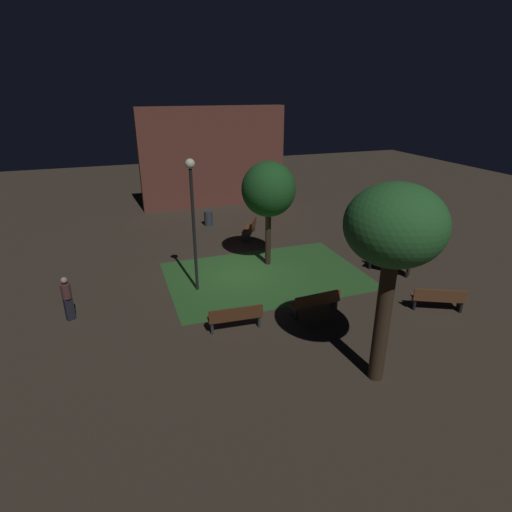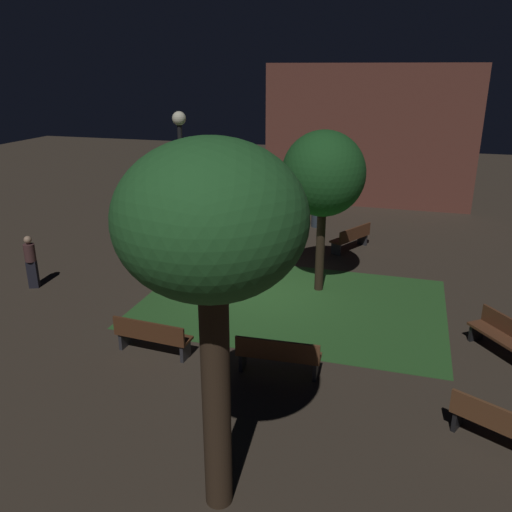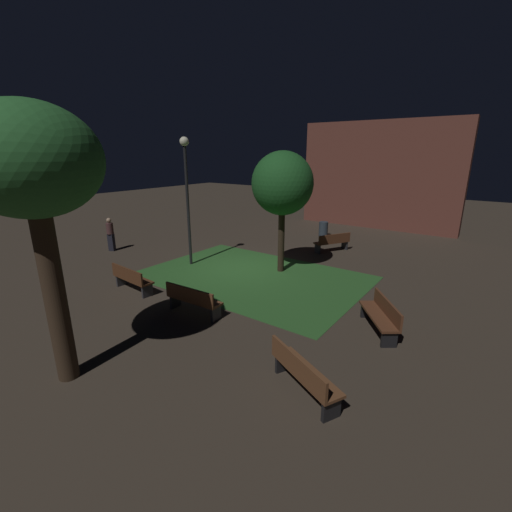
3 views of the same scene
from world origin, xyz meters
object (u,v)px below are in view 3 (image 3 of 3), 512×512
object	(u,v)px
bench_front_right	(302,373)
lamp_post_plaza_west	(187,182)
bench_corner	(131,278)
bench_back_row	(381,315)
bench_near_trees	(193,299)
bench_lawn_edge	(333,242)
trash_bin	(323,229)
tree_right_canopy	(282,184)
pedestrian	(110,234)
tree_left_canopy	(31,168)

from	to	relation	value
bench_front_right	lamp_post_plaza_west	xyz separation A→B (m)	(-7.81, 4.52, 2.96)
bench_corner	bench_back_row	distance (m)	8.03
bench_corner	bench_back_row	size ratio (longest dim) A/B	1.06
bench_near_trees	lamp_post_plaza_west	distance (m)	5.68
bench_lawn_edge	lamp_post_plaza_west	distance (m)	7.35
lamp_post_plaza_west	trash_bin	distance (m)	8.84
bench_front_right	tree_right_canopy	world-z (taller)	tree_right_canopy
bench_back_row	bench_lawn_edge	bearing A→B (deg)	123.24
bench_back_row	pedestrian	world-z (taller)	pedestrian
tree_right_canopy	bench_lawn_edge	bearing A→B (deg)	82.74
bench_back_row	trash_bin	xyz separation A→B (m)	(-5.94, 9.05, -0.06)
bench_near_trees	tree_left_canopy	world-z (taller)	tree_left_canopy
bench_front_right	bench_lawn_edge	bearing A→B (deg)	110.76
bench_near_trees	lamp_post_plaza_west	xyz separation A→B (m)	(-3.54, 3.31, 2.96)
bench_corner	tree_right_canopy	size ratio (longest dim) A/B	0.39
pedestrian	bench_corner	bearing A→B (deg)	-25.94
bench_near_trees	bench_front_right	world-z (taller)	same
bench_front_right	bench_lawn_edge	distance (m)	10.57
bench_near_trees	bench_corner	bearing A→B (deg)	180.00
lamp_post_plaza_west	pedestrian	xyz separation A→B (m)	(-4.62, -0.78, -2.60)
tree_left_canopy	trash_bin	bearing A→B (deg)	94.53
bench_front_right	pedestrian	distance (m)	12.99
bench_front_right	lamp_post_plaza_west	distance (m)	9.50
pedestrian	lamp_post_plaza_west	bearing A→B (deg)	9.53
trash_bin	bench_back_row	bearing A→B (deg)	-56.74
bench_near_trees	tree_right_canopy	xyz separation A→B (m)	(0.03, 4.79, 2.96)
bench_lawn_edge	tree_left_canopy	distance (m)	12.90
bench_back_row	tree_left_canopy	xyz separation A→B (m)	(-4.76, -5.85, 3.84)
bench_front_right	trash_bin	xyz separation A→B (m)	(-5.45, 12.48, -0.06)
bench_lawn_edge	trash_bin	size ratio (longest dim) A/B	2.16
bench_back_row	bench_front_right	bearing A→B (deg)	-98.05
bench_back_row	tree_left_canopy	size ratio (longest dim) A/B	0.32
bench_lawn_edge	tree_left_canopy	world-z (taller)	tree_left_canopy
bench_corner	lamp_post_plaza_west	distance (m)	4.48
bench_near_trees	pedestrian	world-z (taller)	pedestrian
bench_back_row	lamp_post_plaza_west	size ratio (longest dim) A/B	0.34
bench_front_right	lamp_post_plaza_west	size ratio (longest dim) A/B	0.35
bench_corner	pedestrian	bearing A→B (deg)	154.06
lamp_post_plaza_west	bench_near_trees	bearing A→B (deg)	-43.08
bench_near_trees	lamp_post_plaza_west	size ratio (longest dim) A/B	0.35
bench_lawn_edge	bench_back_row	distance (m)	7.71
bench_lawn_edge	bench_back_row	bearing A→B (deg)	-56.76
lamp_post_plaza_west	trash_bin	world-z (taller)	lamp_post_plaza_west
bench_lawn_edge	tree_left_canopy	xyz separation A→B (m)	(-0.53, -12.31, 3.84)
bench_corner	tree_right_canopy	xyz separation A→B (m)	(2.99, 4.79, 2.96)
tree_right_canopy	trash_bin	bearing A→B (deg)	100.60
lamp_post_plaza_west	bench_corner	bearing A→B (deg)	-80.01
lamp_post_plaza_west	trash_bin	size ratio (longest dim) A/B	6.16
bench_corner	bench_front_right	distance (m)	7.33
bench_near_trees	bench_back_row	bearing A→B (deg)	25.00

